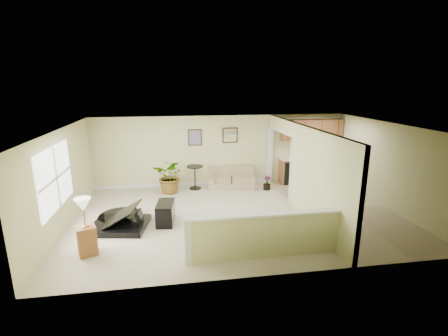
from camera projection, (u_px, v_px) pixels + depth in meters
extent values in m
plane|color=tan|center=(238.00, 215.00, 9.12)|extent=(9.00, 9.00, 0.00)
cube|color=#C6C687|center=(222.00, 150.00, 11.67)|extent=(9.00, 0.04, 2.50)
cube|color=#C6C687|center=(271.00, 215.00, 5.94)|extent=(9.00, 0.04, 2.50)
cube|color=#C6C687|center=(62.00, 180.00, 8.12)|extent=(0.04, 6.00, 2.50)
cube|color=#C6C687|center=(389.00, 166.00, 9.49)|extent=(0.04, 6.00, 2.50)
cube|color=silver|center=(239.00, 126.00, 8.49)|extent=(9.00, 6.00, 0.04)
cube|color=tan|center=(342.00, 208.00, 9.60)|extent=(2.70, 6.00, 0.01)
cube|color=#C6C687|center=(320.00, 182.00, 7.94)|extent=(0.12, 3.60, 2.50)
cube|color=#C6C687|center=(282.00, 124.00, 10.51)|extent=(0.12, 2.35, 0.40)
cube|color=#C6C687|center=(266.00, 236.00, 6.83)|extent=(3.30, 0.12, 0.95)
cube|color=silver|center=(267.00, 215.00, 6.71)|extent=(3.40, 0.22, 0.05)
cube|color=silver|center=(188.00, 241.00, 6.57)|extent=(0.14, 0.14, 1.00)
cube|color=white|center=(55.00, 178.00, 7.60)|extent=(0.05, 2.15, 1.45)
cube|color=#371F14|center=(195.00, 137.00, 11.38)|extent=(0.48, 0.03, 0.58)
cube|color=#85546D|center=(195.00, 138.00, 11.36)|extent=(0.40, 0.01, 0.50)
cube|color=#371F14|center=(230.00, 135.00, 11.55)|extent=(0.55, 0.03, 0.55)
cube|color=white|center=(230.00, 135.00, 11.54)|extent=(0.46, 0.01, 0.46)
cube|color=brown|center=(310.00, 170.00, 12.09)|extent=(2.30, 0.60, 0.90)
cube|color=beige|center=(311.00, 158.00, 11.97)|extent=(2.36, 0.65, 0.04)
cube|color=black|center=(290.00, 172.00, 11.97)|extent=(0.60, 0.60, 0.84)
cube|color=brown|center=(312.00, 130.00, 11.83)|extent=(2.30, 0.35, 0.75)
cube|color=black|center=(118.00, 201.00, 8.13)|extent=(1.55, 1.39, 0.28)
cylinder|color=black|center=(115.00, 195.00, 8.61)|extent=(1.17, 1.17, 0.28)
cube|color=white|center=(151.00, 201.00, 8.27)|extent=(0.36, 0.96, 0.02)
cube|color=black|center=(113.00, 191.00, 8.14)|extent=(1.24, 1.25, 0.64)
cube|color=black|center=(166.00, 213.00, 8.56)|extent=(0.51, 0.88, 0.56)
cube|color=tan|center=(232.00, 181.00, 11.57)|extent=(1.73, 1.16, 0.45)
cube|color=tan|center=(230.00, 166.00, 11.79)|extent=(1.62, 0.47, 0.47)
cube|color=tan|center=(212.00, 173.00, 11.38)|extent=(0.34, 0.93, 0.17)
cube|color=tan|center=(251.00, 171.00, 11.60)|extent=(0.34, 0.93, 0.17)
cylinder|color=black|center=(195.00, 188.00, 11.40)|extent=(0.41, 0.41, 0.03)
cylinder|color=black|center=(195.00, 177.00, 11.30)|extent=(0.04, 0.04, 0.80)
cylinder|color=black|center=(195.00, 166.00, 11.20)|extent=(0.57, 0.57, 0.03)
cylinder|color=black|center=(171.00, 189.00, 10.96)|extent=(0.34, 0.34, 0.24)
imported|color=#1A5018|center=(171.00, 176.00, 10.84)|extent=(1.35, 1.28, 1.18)
cylinder|color=black|center=(267.00, 187.00, 11.29)|extent=(0.25, 0.25, 0.18)
imported|color=#1A5018|center=(267.00, 183.00, 11.25)|extent=(0.33, 0.33, 0.48)
cube|color=brown|center=(87.00, 240.00, 6.97)|extent=(0.49, 0.49, 0.65)
cylinder|color=#C98D43|center=(85.00, 226.00, 6.88)|extent=(0.17, 0.17, 0.02)
cylinder|color=#C98D43|center=(84.00, 217.00, 6.83)|extent=(0.03, 0.03, 0.43)
cone|color=beige|center=(83.00, 205.00, 6.76)|extent=(0.35, 0.35, 0.28)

